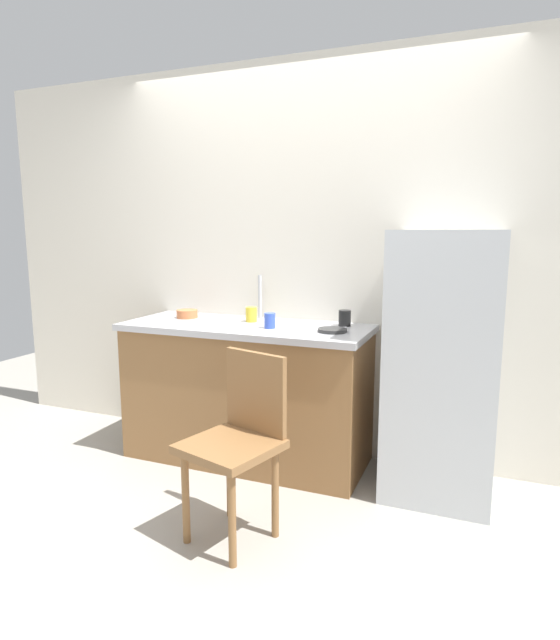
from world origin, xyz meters
TOP-DOWN VIEW (x-y plane):
  - ground_plane at (0.00, 0.00)m, footprint 8.00×8.00m
  - back_wall at (0.00, 1.00)m, footprint 4.80×0.10m
  - cabinet_base at (-0.27, 0.65)m, footprint 1.52×0.60m
  - countertop at (-0.27, 0.65)m, footprint 1.56×0.64m
  - faucet at (-0.29, 0.90)m, footprint 0.02×0.02m
  - refrigerator at (0.93, 0.65)m, footprint 0.58×0.59m
  - chair at (0.07, -0.17)m, footprint 0.50×0.50m
  - terracotta_bowl at (-0.75, 0.73)m, footprint 0.14×0.14m
  - hotplate at (0.31, 0.60)m, footprint 0.17×0.17m
  - cup_yellow at (-0.28, 0.75)m, footprint 0.07×0.07m
  - cup_black at (0.32, 0.82)m, footprint 0.08×0.08m
  - cup_blue at (-0.08, 0.58)m, footprint 0.07×0.07m

SIDE VIEW (x-z plane):
  - ground_plane at x=0.00m, z-range 0.00..0.00m
  - cabinet_base at x=-0.27m, z-range 0.00..0.85m
  - chair at x=0.07m, z-range 0.05..0.94m
  - refrigerator at x=0.93m, z-range 0.00..1.47m
  - countertop at x=-0.27m, z-range 0.85..0.89m
  - hotplate at x=0.31m, z-range 0.89..0.91m
  - terracotta_bowl at x=-0.75m, z-range 0.89..0.94m
  - cup_blue at x=-0.08m, z-range 0.89..0.98m
  - cup_yellow at x=-0.28m, z-range 0.89..0.98m
  - cup_black at x=0.32m, z-range 0.89..0.99m
  - faucet at x=-0.29m, z-range 0.89..1.18m
  - back_wall at x=0.00m, z-range 0.00..2.55m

